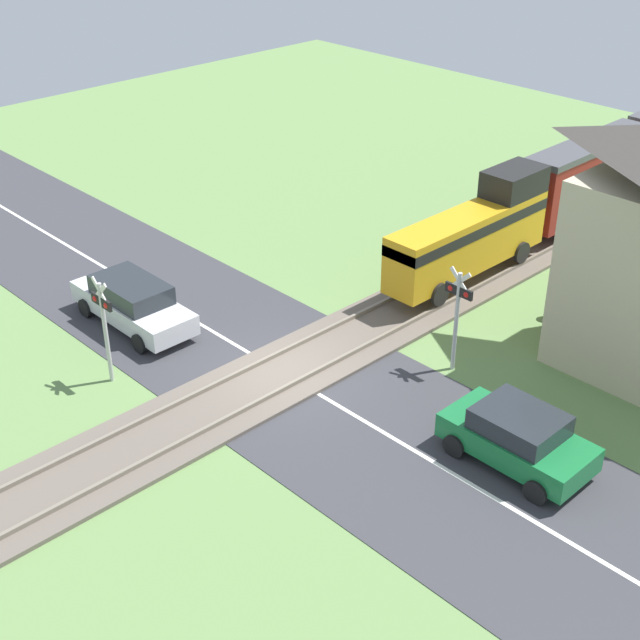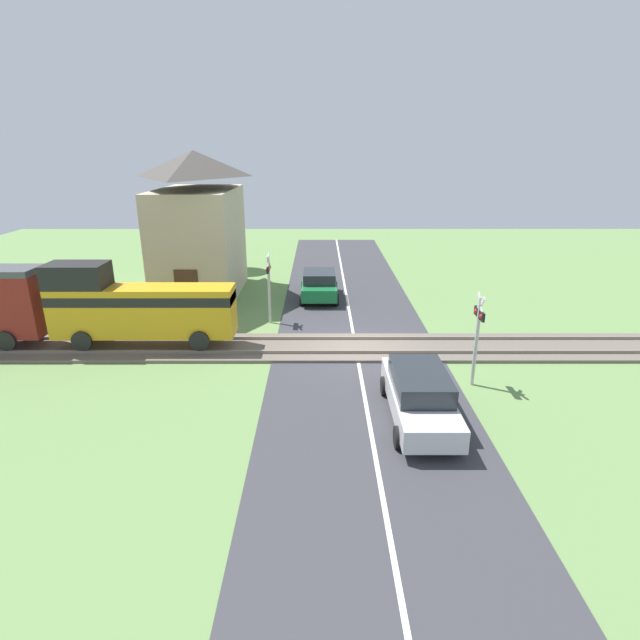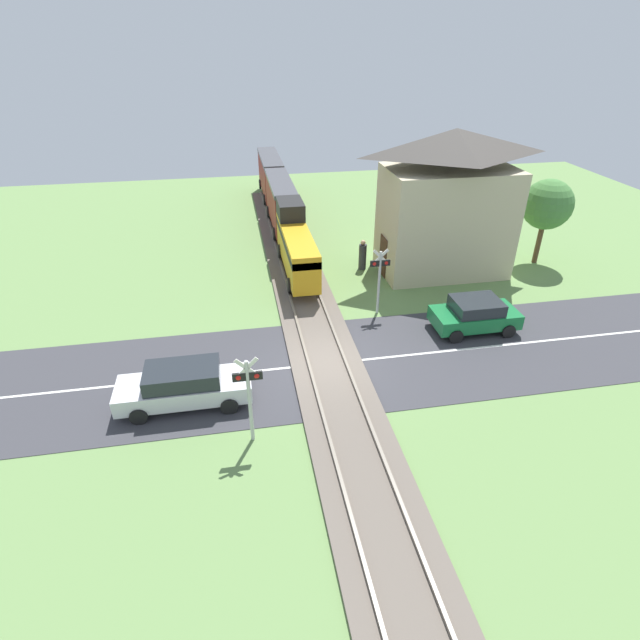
{
  "view_description": "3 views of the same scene",
  "coord_description": "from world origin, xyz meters",
  "px_view_note": "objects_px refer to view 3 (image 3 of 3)",
  "views": [
    {
      "loc": [
        15.82,
        -13.83,
        13.76
      ],
      "look_at": [
        0.0,
        1.41,
        1.2
      ],
      "focal_mm": 50.0,
      "sensor_mm": 36.0,
      "label": 1
    },
    {
      "loc": [
        -18.08,
        1.43,
        7.51
      ],
      "look_at": [
        0.0,
        1.41,
        1.2
      ],
      "focal_mm": 28.0,
      "sensor_mm": 36.0,
      "label": 2
    },
    {
      "loc": [
        -3.1,
        -15.74,
        11.35
      ],
      "look_at": [
        0.0,
        1.41,
        1.2
      ],
      "focal_mm": 28.0,
      "sensor_mm": 36.0,
      "label": 3
    }
  ],
  "objects_px": {
    "car_near_crossing": "(184,385)",
    "car_far_side": "(475,314)",
    "crossing_signal_east_approach": "(380,273)",
    "crossing_signal_west_approach": "(249,389)",
    "pedestrian_by_station": "(363,256)",
    "train": "(281,202)",
    "station_building": "(447,206)"
  },
  "relations": [
    {
      "from": "train",
      "to": "pedestrian_by_station",
      "type": "bearing_deg",
      "value": -62.15
    },
    {
      "from": "train",
      "to": "car_far_side",
      "type": "distance_m",
      "value": 15.59
    },
    {
      "from": "crossing_signal_west_approach",
      "to": "pedestrian_by_station",
      "type": "bearing_deg",
      "value": 61.11
    },
    {
      "from": "car_far_side",
      "to": "station_building",
      "type": "relative_size",
      "value": 0.49
    },
    {
      "from": "station_building",
      "to": "pedestrian_by_station",
      "type": "distance_m",
      "value": 5.05
    },
    {
      "from": "car_near_crossing",
      "to": "crossing_signal_west_approach",
      "type": "distance_m",
      "value": 3.34
    },
    {
      "from": "station_building",
      "to": "pedestrian_by_station",
      "type": "height_order",
      "value": "station_building"
    },
    {
      "from": "crossing_signal_east_approach",
      "to": "pedestrian_by_station",
      "type": "xyz_separation_m",
      "value": [
        0.54,
        4.9,
        -1.26
      ]
    },
    {
      "from": "car_far_side",
      "to": "crossing_signal_west_approach",
      "type": "bearing_deg",
      "value": -152.77
    },
    {
      "from": "car_near_crossing",
      "to": "car_far_side",
      "type": "distance_m",
      "value": 12.41
    },
    {
      "from": "car_far_side",
      "to": "crossing_signal_east_approach",
      "type": "xyz_separation_m",
      "value": [
        -3.7,
        2.21,
        1.25
      ]
    },
    {
      "from": "train",
      "to": "car_far_side",
      "type": "xyz_separation_m",
      "value": [
        6.79,
        -13.99,
        -1.11
      ]
    },
    {
      "from": "pedestrian_by_station",
      "to": "crossing_signal_west_approach",
      "type": "bearing_deg",
      "value": -118.89
    },
    {
      "from": "train",
      "to": "car_near_crossing",
      "type": "height_order",
      "value": "train"
    },
    {
      "from": "crossing_signal_east_approach",
      "to": "train",
      "type": "bearing_deg",
      "value": 104.73
    },
    {
      "from": "crossing_signal_east_approach",
      "to": "crossing_signal_west_approach",
      "type": "bearing_deg",
      "value": -130.32
    },
    {
      "from": "car_near_crossing",
      "to": "station_building",
      "type": "distance_m",
      "value": 16.12
    },
    {
      "from": "car_far_side",
      "to": "station_building",
      "type": "bearing_deg",
      "value": 81.38
    },
    {
      "from": "car_far_side",
      "to": "pedestrian_by_station",
      "type": "bearing_deg",
      "value": 113.95
    },
    {
      "from": "station_building",
      "to": "car_near_crossing",
      "type": "bearing_deg",
      "value": -145.03
    },
    {
      "from": "station_building",
      "to": "pedestrian_by_station",
      "type": "bearing_deg",
      "value": 167.78
    },
    {
      "from": "station_building",
      "to": "pedestrian_by_station",
      "type": "xyz_separation_m",
      "value": [
        -4.1,
        0.89,
        -2.81
      ]
    },
    {
      "from": "crossing_signal_west_approach",
      "to": "station_building",
      "type": "xyz_separation_m",
      "value": [
        10.83,
        11.31,
        1.55
      ]
    },
    {
      "from": "car_near_crossing",
      "to": "station_building",
      "type": "relative_size",
      "value": 0.62
    },
    {
      "from": "car_far_side",
      "to": "crossing_signal_west_approach",
      "type": "xyz_separation_m",
      "value": [
        -9.89,
        -5.09,
        1.25
      ]
    },
    {
      "from": "car_near_crossing",
      "to": "car_far_side",
      "type": "height_order",
      "value": "car_near_crossing"
    },
    {
      "from": "crossing_signal_east_approach",
      "to": "pedestrian_by_station",
      "type": "relative_size",
      "value": 1.89
    },
    {
      "from": "crossing_signal_west_approach",
      "to": "train",
      "type": "bearing_deg",
      "value": 80.78
    },
    {
      "from": "pedestrian_by_station",
      "to": "station_building",
      "type": "bearing_deg",
      "value": -12.22
    },
    {
      "from": "pedestrian_by_station",
      "to": "train",
      "type": "bearing_deg",
      "value": 117.85
    },
    {
      "from": "crossing_signal_west_approach",
      "to": "pedestrian_by_station",
      "type": "distance_m",
      "value": 13.99
    },
    {
      "from": "train",
      "to": "crossing_signal_east_approach",
      "type": "xyz_separation_m",
      "value": [
        3.1,
        -11.78,
        0.14
      ]
    }
  ]
}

